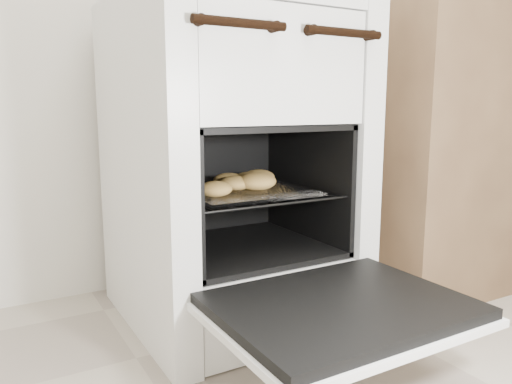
# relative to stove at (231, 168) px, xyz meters

# --- Properties ---
(stove) EXTENTS (0.60, 0.67, 0.92)m
(stove) POSITION_rel_stove_xyz_m (0.00, 0.00, 0.00)
(stove) COLOR silver
(stove) RESTS_ON ground
(oven_door) EXTENTS (0.54, 0.42, 0.04)m
(oven_door) POSITION_rel_stove_xyz_m (0.00, -0.51, -0.25)
(oven_door) COLOR black
(oven_door) RESTS_ON stove
(oven_rack) EXTENTS (0.44, 0.42, 0.01)m
(oven_rack) POSITION_rel_stove_xyz_m (0.00, -0.07, -0.06)
(oven_rack) COLOR black
(oven_rack) RESTS_ON stove
(foil_sheet) EXTENTS (0.34, 0.30, 0.01)m
(foil_sheet) POSITION_rel_stove_xyz_m (0.00, -0.09, -0.06)
(foil_sheet) COLOR white
(foil_sheet) RESTS_ON oven_rack
(baked_rolls) EXTENTS (0.32, 0.26, 0.05)m
(baked_rolls) POSITION_rel_stove_xyz_m (0.01, -0.06, -0.03)
(baked_rolls) COLOR tan
(baked_rolls) RESTS_ON foil_sheet
(counter) EXTENTS (1.00, 0.67, 0.99)m
(counter) POSITION_rel_stove_xyz_m (0.95, -0.01, 0.04)
(counter) COLOR brown
(counter) RESTS_ON ground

